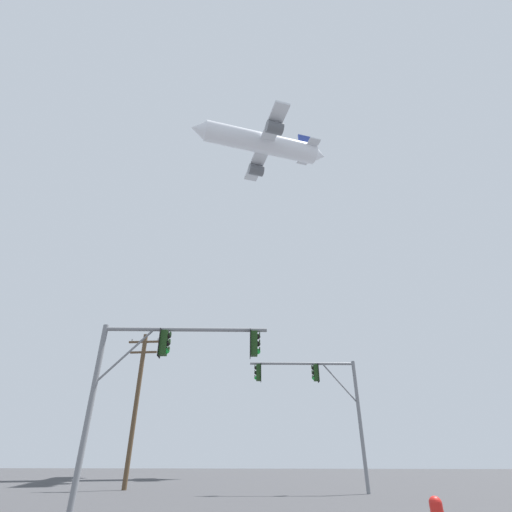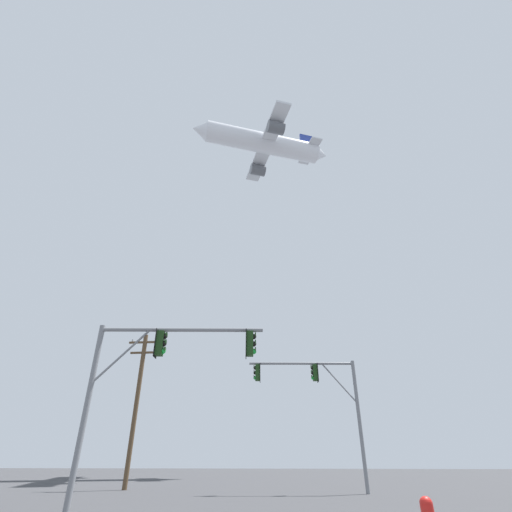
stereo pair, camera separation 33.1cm
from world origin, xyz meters
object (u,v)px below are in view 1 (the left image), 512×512
signal_pole_near (159,365)px  signal_pole_far (320,391)px  airplane (261,143)px  utility_pole (137,400)px

signal_pole_near → signal_pole_far: signal_pole_far is taller
airplane → utility_pole: bearing=-108.2°
signal_pole_near → signal_pole_far: size_ratio=0.93×
airplane → signal_pole_near: bearing=-93.5°
signal_pole_near → airplane: size_ratio=0.28×
signal_pole_near → utility_pole: size_ratio=0.68×
signal_pole_far → utility_pole: size_ratio=0.73×
signal_pole_near → signal_pole_far: 11.13m
utility_pole → signal_pole_far: bearing=-9.4°
signal_pole_near → airplane: (1.92, 31.48, 42.13)m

